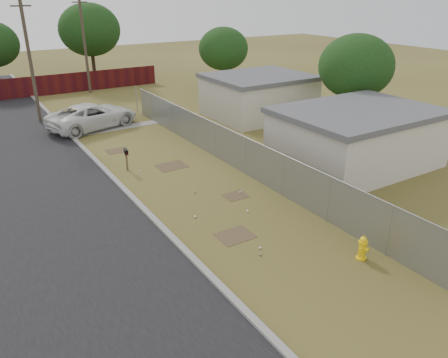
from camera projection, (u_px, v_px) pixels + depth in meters
ground at (193, 187)px, 21.37m from camera, size 120.00×120.00×0.00m
street at (18, 162)px, 24.34m from camera, size 15.10×60.00×0.12m
chainlink_fence at (235, 154)px, 23.37m from camera, size 0.10×27.06×2.02m
utility_poles at (23, 48)px, 33.80m from camera, size 12.60×8.24×9.00m
houses at (302, 114)px, 27.91m from camera, size 9.30×17.24×3.10m
horizon_trees at (72, 43)px, 38.27m from camera, size 33.32×31.94×7.78m
fire_hydrant at (363, 248)px, 15.47m from camera, size 0.48×0.48×0.93m
mailbox at (126, 153)px, 22.92m from camera, size 0.28×0.53×1.22m
pickup_truck at (93, 116)px, 30.15m from camera, size 6.80×4.52×1.73m
scattered_litter at (208, 200)px, 19.94m from camera, size 3.10×11.48×0.07m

